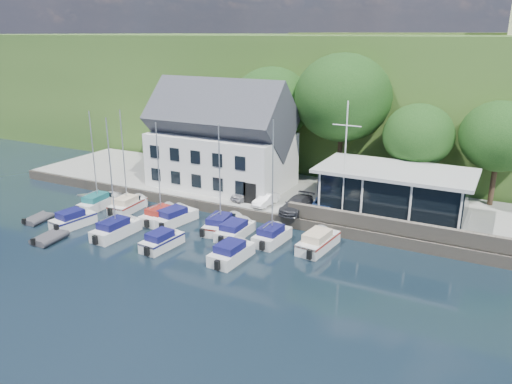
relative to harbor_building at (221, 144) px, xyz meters
The scene contains 34 objects.
ground 18.70m from the harbor_building, 67.01° to the right, with size 180.00×180.00×0.00m, color black.
quay 8.57m from the harbor_building, ahead, with size 60.00×13.00×1.00m, color gray.
quay_face 10.14m from the harbor_building, 38.16° to the right, with size 60.00×0.30×1.00m, color #6D6457.
hillside 46.11m from the harbor_building, 81.25° to the left, with size 160.00×75.00×16.00m, color #2F511E.
field_patch 56.60m from the harbor_building, 74.34° to the left, with size 50.00×30.00×0.30m, color #545D2E.
harbor_building is the anchor object (origin of this frame).
club_pavilion 18.15m from the harbor_building, ahead, with size 13.20×7.20×4.10m, color black, non-canonical shape.
seawall 20.03m from the harbor_building, 15.03° to the right, with size 18.00×0.50×1.20m, color #6D6457.
gangway 13.23m from the harbor_building, 141.71° to the right, with size 1.20×6.00×1.40m, color #BAB9BE, non-canonical shape.
car_silver 6.63m from the harbor_building, 34.09° to the right, with size 1.31×3.25×1.11m, color silver.
car_white 8.79m from the harbor_building, 27.51° to the right, with size 1.15×3.29×1.08m, color white.
car_dgrey 11.61m from the harbor_building, 21.30° to the right, with size 1.85×4.54×1.32m, color #2F3035.
car_blue 13.13m from the harbor_building, 12.99° to the right, with size 1.45×3.68×1.26m, color navy.
flagpole 14.82m from the harbor_building, 14.10° to the right, with size 2.43×0.20×10.11m, color silver, non-canonical shape.
tree_0 12.25m from the harbor_building, 152.22° to the left, with size 5.73×5.73×7.83m, color black, non-canonical shape.
tree_1 6.97m from the harbor_building, 131.45° to the left, with size 7.29×7.29×9.96m, color black, non-canonical shape.
tree_2 6.89m from the harbor_building, 65.89° to the left, with size 8.73×8.73×11.93m, color black, non-canonical shape.
tree_3 12.61m from the harbor_building, 29.95° to the left, with size 9.89×9.89×13.51m, color black, non-canonical shape.
tree_4 19.34m from the harbor_building, 15.64° to the left, with size 6.65×6.65×9.10m, color black, non-canonical shape.
tree_5 26.27m from the harbor_building, 13.67° to the left, with size 7.08×7.08×9.67m, color black, non-canonical shape.
boat_r1_0 12.69m from the harbor_building, 131.53° to the right, with size 1.78×6.50×8.77m, color silver, non-canonical shape.
boat_r1_1 10.28m from the harbor_building, 121.10° to the right, with size 2.02×5.72×8.81m, color silver, non-canonical shape.
boat_r1_2 9.54m from the harbor_building, 94.28° to the right, with size 2.06×5.80×8.43m, color silver, non-canonical shape.
boat_r1_3 10.44m from the harbor_building, 85.74° to the right, with size 1.98×6.35×1.46m, color silver, non-canonical shape.
boat_r1_4 10.32m from the harbor_building, 59.32° to the right, with size 2.03×6.09×8.60m, color silver, non-canonical shape.
boat_r1_5 12.65m from the harbor_building, 53.30° to the right, with size 2.01×5.92×1.36m, color silver, non-canonical shape.
boat_r1_6 13.86m from the harbor_building, 41.56° to the right, with size 1.94×5.43×9.08m, color silver, non-canonical shape.
boat_r1_7 17.15m from the harbor_building, 31.30° to the right, with size 1.97×6.56×1.54m, color silver, non-canonical shape.
boat_r2_0 16.32m from the harbor_building, 115.47° to the right, with size 1.87×5.60×1.55m, color silver, non-canonical shape.
boat_r2_1 14.18m from the harbor_building, 97.53° to the right, with size 1.96×6.44×9.48m, color silver, non-canonical shape.
boat_r2_2 15.22m from the harbor_building, 77.86° to the right, with size 1.81×5.36×1.46m, color silver, non-canonical shape.
boat_r2_3 16.97m from the harbor_building, 56.17° to the right, with size 2.02×5.74×1.50m, color silver, non-canonical shape.
dinghy_0 18.81m from the harbor_building, 125.51° to the right, with size 1.71×2.84×0.66m, color #37363B, non-canonical shape.
dinghy_1 19.06m from the harbor_building, 108.99° to the right, with size 1.87×3.12×0.73m, color #37363B, non-canonical shape.
Camera 1 is at (19.64, -26.49, 16.38)m, focal length 35.00 mm.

